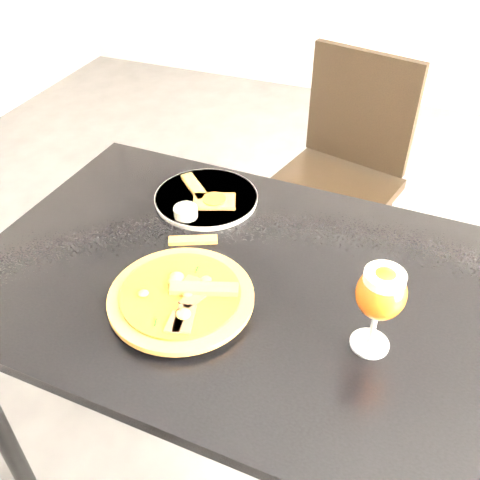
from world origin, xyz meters
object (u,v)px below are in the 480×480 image
at_px(dining_table, 241,304).
at_px(beer_glass, 381,294).
at_px(chair_far, 339,172).
at_px(pizza, 182,296).

relative_size(dining_table, beer_glass, 6.44).
bearing_deg(chair_far, pizza, -82.95).
xyz_separation_m(dining_table, pizza, (-0.08, -0.13, 0.11)).
height_order(chair_far, pizza, chair_far).
bearing_deg(beer_glass, chair_far, 104.73).
height_order(dining_table, chair_far, chair_far).
bearing_deg(dining_table, chair_far, 89.47).
xyz_separation_m(dining_table, chair_far, (0.04, 0.90, -0.15)).
xyz_separation_m(chair_far, pizza, (-0.12, -1.03, 0.27)).
distance_m(dining_table, pizza, 0.19).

